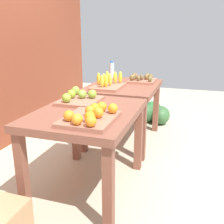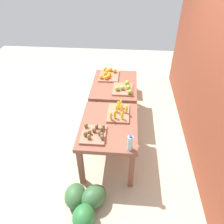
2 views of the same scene
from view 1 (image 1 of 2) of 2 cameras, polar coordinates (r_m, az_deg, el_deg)
ground_plane at (r=2.92m, az=-0.63°, el=-10.21°), size 8.00×8.00×0.00m
display_table_left at (r=2.19m, az=-5.36°, el=-2.22°), size 1.04×0.80×0.72m
display_table_right at (r=3.21m, az=2.53°, el=4.12°), size 1.04×0.80×0.72m
orange_bin at (r=1.88m, az=-4.67°, el=-0.93°), size 0.46×0.36×0.11m
apple_bin at (r=2.41m, az=-7.13°, el=3.01°), size 0.40×0.34×0.11m
banana_crate at (r=3.00m, az=-0.87°, el=6.15°), size 0.44×0.32×0.17m
kiwi_bin at (r=3.37m, az=6.48°, el=7.09°), size 0.36×0.32×0.10m
water_bottle at (r=3.68m, az=-0.08°, el=9.16°), size 0.07×0.07×0.23m
watermelon_pile at (r=4.09m, az=8.82°, el=-0.15°), size 0.66×0.61×0.28m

